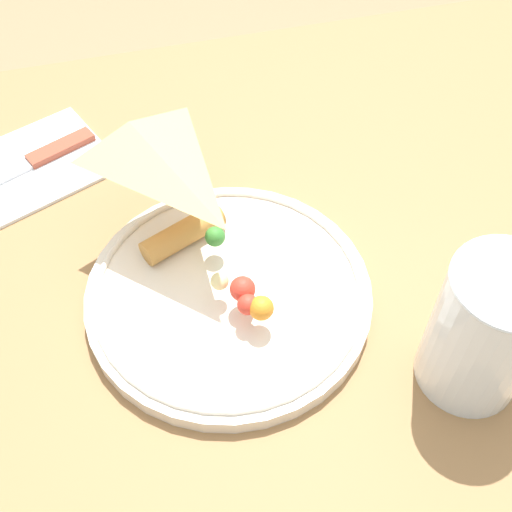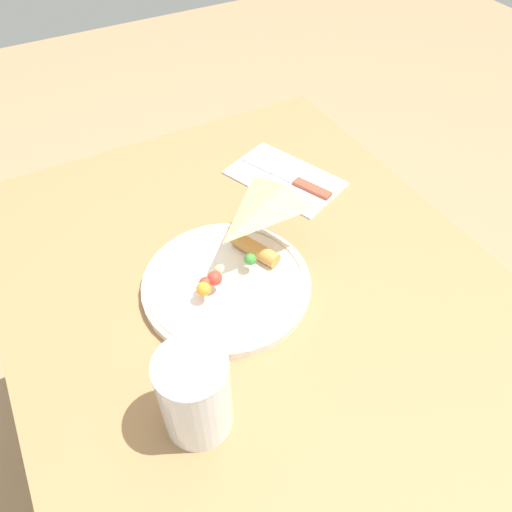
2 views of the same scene
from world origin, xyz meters
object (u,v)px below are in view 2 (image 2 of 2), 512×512
object	(u,v)px
butter_knife	(289,178)
dining_table	(288,377)
plate_pizza	(227,282)
milk_glass	(195,395)
napkin_folded	(285,178)

from	to	relation	value
butter_knife	dining_table	bearing A→B (deg)	125.61
dining_table	plate_pizza	bearing A→B (deg)	18.37
plate_pizza	butter_knife	size ratio (longest dim) A/B	1.33
milk_glass	napkin_folded	distance (m)	0.50
butter_knife	napkin_folded	bearing A→B (deg)	0.00
dining_table	napkin_folded	size ratio (longest dim) A/B	4.68
dining_table	milk_glass	size ratio (longest dim) A/B	8.67
plate_pizza	napkin_folded	distance (m)	0.28
plate_pizza	napkin_folded	size ratio (longest dim) A/B	1.07
plate_pizza	milk_glass	bearing A→B (deg)	144.62
milk_glass	napkin_folded	bearing A→B (deg)	-42.93
plate_pizza	napkin_folded	world-z (taller)	plate_pizza
napkin_folded	butter_knife	distance (m)	0.01
napkin_folded	milk_glass	bearing A→B (deg)	137.07
napkin_folded	butter_knife	bearing A→B (deg)	-155.89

